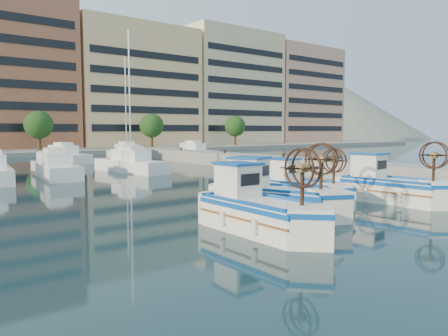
# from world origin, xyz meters

# --- Properties ---
(ground) EXTENTS (300.00, 300.00, 0.00)m
(ground) POSITION_xyz_m (0.00, 0.00, 0.00)
(ground) COLOR #193A42
(ground) RESTS_ON ground
(quay) EXTENTS (3.00, 60.00, 1.20)m
(quay) POSITION_xyz_m (13.00, 8.00, 0.60)
(quay) COLOR gray
(quay) RESTS_ON ground
(waterfront) EXTENTS (180.00, 40.00, 25.60)m
(waterfront) POSITION_xyz_m (9.23, 65.04, 11.10)
(waterfront) COLOR gray
(waterfront) RESTS_ON ground
(hill_east) EXTENTS (160.00, 160.00, 50.00)m
(hill_east) POSITION_xyz_m (140.00, 110.00, 0.00)
(hill_east) COLOR slate
(hill_east) RESTS_ON ground
(yacht_marina) EXTENTS (39.05, 23.64, 11.50)m
(yacht_marina) POSITION_xyz_m (-4.11, 27.33, 0.53)
(yacht_marina) COLOR white
(yacht_marina) RESTS_ON ground
(fishing_boat_a) EXTENTS (1.97, 4.71, 2.92)m
(fishing_boat_a) POSITION_xyz_m (-3.39, -0.92, 0.81)
(fishing_boat_a) COLOR white
(fishing_boat_a) RESTS_ON ground
(fishing_boat_b) EXTENTS (3.32, 4.93, 2.98)m
(fishing_boat_b) POSITION_xyz_m (-0.94, 0.89, 0.82)
(fishing_boat_b) COLOR white
(fishing_boat_b) RESTS_ON ground
(fishing_boat_c) EXTENTS (2.14, 4.33, 2.65)m
(fishing_boat_c) POSITION_xyz_m (2.23, 2.28, 0.73)
(fishing_boat_c) COLOR white
(fishing_boat_c) RESTS_ON ground
(fishing_boat_d) EXTENTS (2.30, 4.82, 2.96)m
(fishing_boat_d) POSITION_xyz_m (5.75, -0.22, 0.81)
(fishing_boat_d) COLOR white
(fishing_boat_d) RESTS_ON ground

